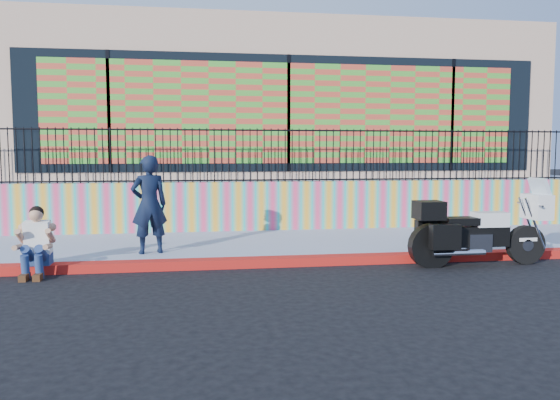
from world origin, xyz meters
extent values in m
plane|color=black|center=(0.00, 0.00, 0.00)|extent=(90.00, 90.00, 0.00)
cube|color=red|center=(0.00, 0.00, 0.07)|extent=(16.00, 0.30, 0.15)
cube|color=#979FB6|center=(0.00, 1.65, 0.07)|extent=(16.00, 3.00, 0.15)
cube|color=#F64072|center=(0.00, 3.25, 0.70)|extent=(16.00, 0.20, 1.10)
cube|color=#979FB6|center=(0.00, 8.35, 0.62)|extent=(16.00, 10.00, 1.25)
cube|color=tan|center=(0.00, 8.15, 3.25)|extent=(14.00, 8.00, 4.00)
cube|color=black|center=(0.00, 4.13, 2.85)|extent=(12.60, 0.04, 2.80)
cube|color=#D2462E|center=(0.00, 4.10, 2.85)|extent=(11.48, 0.02, 2.40)
cylinder|color=black|center=(3.39, -0.46, 0.33)|extent=(0.67, 0.14, 0.67)
cylinder|color=black|center=(1.66, -0.46, 0.33)|extent=(0.67, 0.14, 0.67)
cube|color=black|center=(2.52, -0.46, 0.51)|extent=(0.96, 0.28, 0.34)
cube|color=silver|center=(2.47, -0.46, 0.41)|extent=(0.41, 0.34, 0.30)
cube|color=white|center=(2.71, -0.46, 0.79)|extent=(0.56, 0.32, 0.24)
cube|color=black|center=(2.17, -0.46, 0.77)|extent=(0.56, 0.34, 0.12)
cube|color=white|center=(3.57, -0.46, 0.99)|extent=(0.30, 0.53, 0.43)
cube|color=silver|center=(3.61, -0.46, 1.32)|extent=(0.19, 0.47, 0.34)
cube|color=black|center=(1.61, -0.46, 0.96)|extent=(0.45, 0.43, 0.30)
cube|color=black|center=(1.76, -0.77, 0.56)|extent=(0.49, 0.18, 0.41)
cube|color=black|center=(1.76, -0.16, 0.56)|extent=(0.49, 0.18, 0.41)
cube|color=white|center=(3.39, -0.46, 0.44)|extent=(0.32, 0.16, 0.06)
imported|color=black|center=(-3.04, 0.70, 1.01)|extent=(0.72, 0.57, 1.72)
cube|color=navy|center=(-4.69, -0.03, 0.24)|extent=(0.36, 0.28, 0.18)
cube|color=white|center=(-4.69, -0.07, 0.59)|extent=(0.38, 0.27, 0.54)
sphere|color=tan|center=(-4.69, -0.11, 0.95)|extent=(0.21, 0.21, 0.21)
cube|color=#472814|center=(-4.79, -0.47, 0.05)|extent=(0.11, 0.26, 0.10)
cube|color=#472814|center=(-4.59, -0.47, 0.05)|extent=(0.11, 0.26, 0.10)
camera|label=1|loc=(-2.18, -9.01, 1.94)|focal=35.00mm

